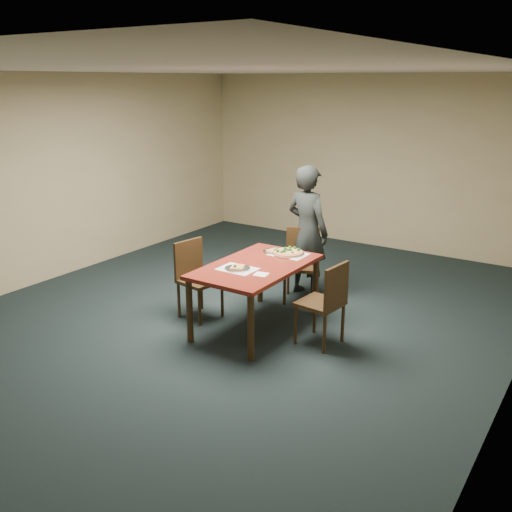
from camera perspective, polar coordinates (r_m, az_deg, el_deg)
The scene contains 13 objects.
ground at distance 6.66m, azimuth -2.83°, elevation -6.69°, with size 8.00×8.00×0.00m, color black.
room_shell at distance 6.16m, azimuth -3.07°, elevation 8.27°, with size 8.00×8.00×8.00m.
dining_table at distance 6.29m, azimuth 0.00°, elevation -1.67°, with size 0.90×1.50×0.75m.
chair_far at distance 7.23m, azimuth 4.59°, elevation -0.38°, with size 0.55×0.55×0.91m.
chair_left at distance 6.72m, azimuth -6.09°, elevation -1.82°, with size 0.48×0.48×0.91m.
chair_right at distance 5.97m, azimuth 7.07°, elevation -4.32°, with size 0.46×0.46×0.91m.
diner at distance 7.29m, azimuth 5.16°, elevation 2.47°, with size 0.62×0.41×1.70m, color black.
placemat_main at distance 6.64m, azimuth 3.25°, elevation 0.17°, with size 0.42×0.32×0.00m, color white.
placemat_near at distance 6.12m, azimuth -1.87°, elevation -1.30°, with size 0.40×0.30×0.00m, color white.
pizza_pan at distance 6.64m, azimuth 3.25°, elevation 0.37°, with size 0.37×0.37×0.07m.
slice_plate_near at distance 6.12m, azimuth -1.88°, elevation -1.19°, with size 0.28×0.28×0.06m.
slice_plate_far at distance 6.73m, azimuth 1.89°, elevation 0.51°, with size 0.28×0.28×0.06m.
napkin at distance 5.94m, azimuth 0.52°, elevation -1.86°, with size 0.14×0.14×0.01m, color white.
Camera 1 is at (3.60, -4.90, 2.70)m, focal length 40.00 mm.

